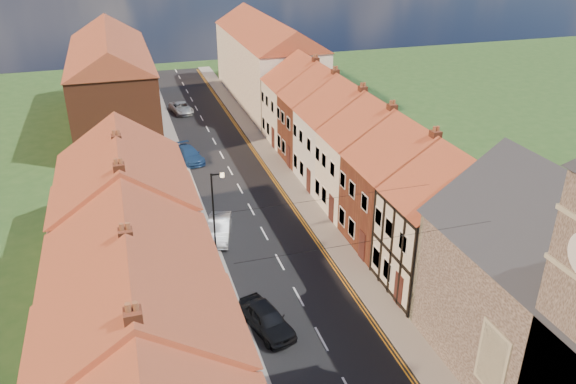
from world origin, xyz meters
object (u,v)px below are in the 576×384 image
at_px(car_near, 266,319).
at_px(car_far, 189,154).
at_px(lamppost, 215,210).
at_px(car_distant, 181,108).
at_px(car_mid, 219,229).

xyz_separation_m(car_near, car_far, (-0.58, 25.79, -0.07)).
height_order(car_near, car_far, car_near).
relative_size(car_near, car_far, 0.95).
xyz_separation_m(lamppost, car_distant, (1.87, 32.74, -2.92)).
distance_m(lamppost, car_distant, 32.93).
height_order(car_near, car_mid, car_near).
bearing_deg(car_mid, car_near, -71.54).
xyz_separation_m(lamppost, car_mid, (0.61, 2.43, -2.82)).
bearing_deg(car_mid, car_distant, 103.02).
distance_m(car_near, car_distant, 41.07).
xyz_separation_m(lamppost, car_near, (1.19, -8.33, -2.81)).
bearing_deg(lamppost, car_distant, 86.73).
bearing_deg(lamppost, car_far, 87.99).
bearing_deg(car_distant, car_near, -101.00).
bearing_deg(lamppost, car_near, -81.88).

